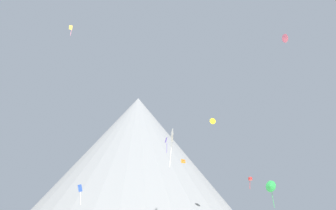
{
  "coord_description": "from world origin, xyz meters",
  "views": [
    {
      "loc": [
        -3.86,
        -29.94,
        2.43
      ],
      "look_at": [
        -1.25,
        34.8,
        25.42
      ],
      "focal_mm": 34.74,
      "sensor_mm": 36.0,
      "label": 1
    }
  ],
  "objects": [
    {
      "name": "kite_orange_mid",
      "position": [
        2.7,
        45.2,
        15.31
      ],
      "size": [
        1.1,
        1.09,
        0.93
      ],
      "rotation": [
        0.0,
        0.0,
        4.07
      ],
      "color": "orange"
    },
    {
      "name": "kite_green_low",
      "position": [
        18.14,
        32.55,
        8.5
      ],
      "size": [
        1.91,
        2.15,
        5.08
      ],
      "rotation": [
        0.0,
        0.0,
        5.38
      ],
      "color": "green"
    },
    {
      "name": "kite_gold_high",
      "position": [
        -22.24,
        30.77,
        41.07
      ],
      "size": [
        0.66,
        0.41,
        2.59
      ],
      "rotation": [
        0.0,
        0.0,
        2.73
      ],
      "color": "gold"
    },
    {
      "name": "kite_red_low",
      "position": [
        19.6,
        50.33,
        11.95
      ],
      "size": [
        0.85,
        0.87,
        2.87
      ],
      "rotation": [
        0.0,
        0.0,
        0.2
      ],
      "color": "red"
    },
    {
      "name": "kite_indigo_mid",
      "position": [
        -1.3,
        43.76,
        19.57
      ],
      "size": [
        0.59,
        0.79,
        3.63
      ],
      "rotation": [
        0.0,
        0.0,
        4.18
      ],
      "color": "#5138B2"
    },
    {
      "name": "kite_rainbow_high",
      "position": [
        23.92,
        30.45,
        39.59
      ],
      "size": [
        1.21,
        2.0,
        1.85
      ],
      "rotation": [
        0.0,
        0.0,
        5.0
      ],
      "color": "#E5668C"
    },
    {
      "name": "kite_blue_low",
      "position": [
        -19.84,
        42.58,
        8.54
      ],
      "size": [
        1.2,
        0.64,
        4.26
      ],
      "rotation": [
        0.0,
        0.0,
        1.98
      ],
      "color": "blue"
    },
    {
      "name": "kite_yellow_mid",
      "position": [
        10.35,
        47.06,
        25.64
      ],
      "size": [
        1.53,
        0.45,
        1.52
      ],
      "rotation": [
        0.0,
        0.0,
        3.26
      ],
      "color": "yellow"
    },
    {
      "name": "kite_white_mid",
      "position": [
        -1.11,
        23.4,
        15.83
      ],
      "size": [
        0.67,
        2.57,
        6.61
      ],
      "rotation": [
        0.0,
        0.0,
        4.81
      ],
      "color": "white"
    },
    {
      "name": "rock_massif",
      "position": [
        -11.68,
        86.42,
        22.27
      ],
      "size": [
        105.43,
        105.43,
        46.59
      ],
      "color": "slate",
      "rests_on": "ground_plane"
    }
  ]
}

